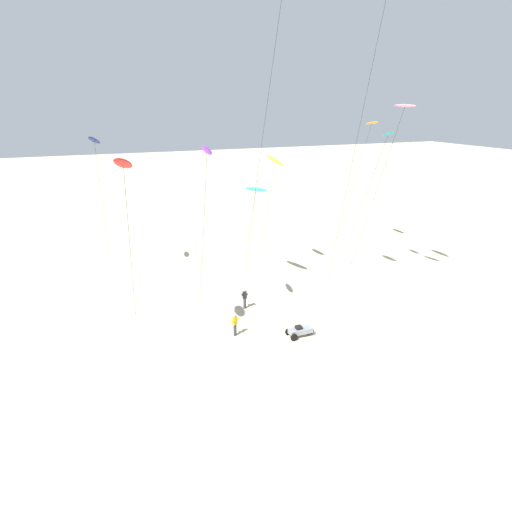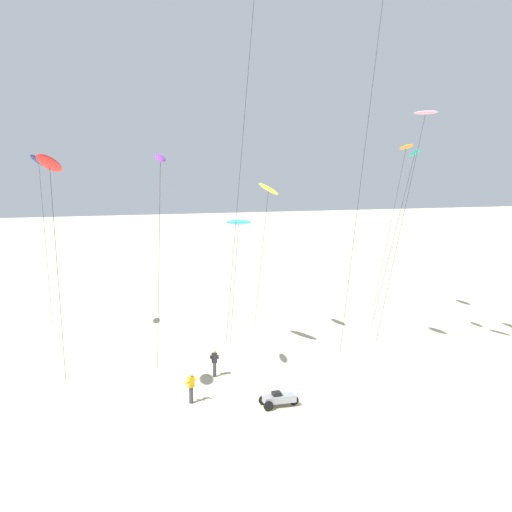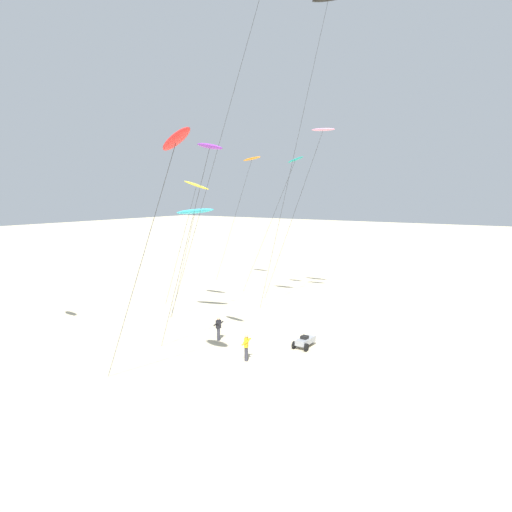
{
  "view_description": "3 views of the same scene",
  "coord_description": "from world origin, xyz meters",
  "px_view_note": "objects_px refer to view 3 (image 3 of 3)",
  "views": [
    {
      "loc": [
        -16.81,
        -24.69,
        15.79
      ],
      "look_at": [
        -5.13,
        3.85,
        5.03
      ],
      "focal_mm": 30.76,
      "sensor_mm": 36.0,
      "label": 1
    },
    {
      "loc": [
        -14.31,
        -31.35,
        12.68
      ],
      "look_at": [
        -3.19,
        4.38,
        7.35
      ],
      "focal_mm": 46.21,
      "sensor_mm": 36.0,
      "label": 2
    },
    {
      "loc": [
        -30.27,
        -13.91,
        10.27
      ],
      "look_at": [
        -2.83,
        4.12,
        5.78
      ],
      "focal_mm": 32.69,
      "sensor_mm": 36.0,
      "label": 3
    }
  ],
  "objects_px": {
    "kite_yellow": "(196,187)",
    "kite_flyer_nearest": "(218,328)",
    "kite_cyan": "(195,212)",
    "kite_black": "(327,6)",
    "kite_purple": "(209,149)",
    "kite_orange": "(251,160)",
    "beach_buggy": "(305,341)",
    "kite_pink": "(322,134)",
    "kite_teal": "(294,164)",
    "kite_flyer_middle": "(246,347)",
    "kite_red": "(175,141)"
  },
  "relations": [
    {
      "from": "kite_yellow",
      "to": "kite_flyer_nearest",
      "type": "relative_size",
      "value": 6.81
    },
    {
      "from": "kite_cyan",
      "to": "kite_black",
      "type": "distance_m",
      "value": 18.28
    },
    {
      "from": "kite_purple",
      "to": "kite_orange",
      "type": "bearing_deg",
      "value": 27.93
    },
    {
      "from": "kite_orange",
      "to": "beach_buggy",
      "type": "distance_m",
      "value": 25.23
    },
    {
      "from": "kite_pink",
      "to": "kite_purple",
      "type": "xyz_separation_m",
      "value": [
        -15.97,
        -0.45,
        -2.54
      ]
    },
    {
      "from": "kite_pink",
      "to": "kite_orange",
      "type": "relative_size",
      "value": 1.11
    },
    {
      "from": "kite_purple",
      "to": "kite_flyer_nearest",
      "type": "height_order",
      "value": "kite_purple"
    },
    {
      "from": "kite_purple",
      "to": "kite_yellow",
      "type": "bearing_deg",
      "value": 44.2
    },
    {
      "from": "kite_teal",
      "to": "kite_pink",
      "type": "bearing_deg",
      "value": -112.15
    },
    {
      "from": "kite_purple",
      "to": "kite_cyan",
      "type": "bearing_deg",
      "value": 46.53
    },
    {
      "from": "kite_pink",
      "to": "kite_purple",
      "type": "distance_m",
      "value": 16.17
    },
    {
      "from": "kite_orange",
      "to": "kite_purple",
      "type": "relative_size",
      "value": 1.07
    },
    {
      "from": "kite_cyan",
      "to": "kite_flyer_middle",
      "type": "xyz_separation_m",
      "value": [
        -4.97,
        -8.23,
        -7.9
      ]
    },
    {
      "from": "kite_teal",
      "to": "kite_black",
      "type": "relative_size",
      "value": 0.55
    },
    {
      "from": "kite_pink",
      "to": "kite_orange",
      "type": "distance_m",
      "value": 11.85
    },
    {
      "from": "kite_pink",
      "to": "kite_flyer_nearest",
      "type": "height_order",
      "value": "kite_pink"
    },
    {
      "from": "kite_purple",
      "to": "kite_flyer_middle",
      "type": "bearing_deg",
      "value": -59.15
    },
    {
      "from": "kite_red",
      "to": "kite_pink",
      "type": "bearing_deg",
      "value": 8.02
    },
    {
      "from": "kite_flyer_nearest",
      "to": "kite_black",
      "type": "bearing_deg",
      "value": -21.79
    },
    {
      "from": "kite_yellow",
      "to": "beach_buggy",
      "type": "relative_size",
      "value": 5.51
    },
    {
      "from": "kite_pink",
      "to": "kite_flyer_nearest",
      "type": "relative_size",
      "value": 9.45
    },
    {
      "from": "kite_pink",
      "to": "kite_black",
      "type": "xyz_separation_m",
      "value": [
        -3.71,
        -1.98,
        8.77
      ]
    },
    {
      "from": "kite_flyer_nearest",
      "to": "beach_buggy",
      "type": "bearing_deg",
      "value": -70.42
    },
    {
      "from": "kite_teal",
      "to": "beach_buggy",
      "type": "bearing_deg",
      "value": -147.7
    },
    {
      "from": "kite_teal",
      "to": "kite_flyer_middle",
      "type": "bearing_deg",
      "value": -160.53
    },
    {
      "from": "kite_black",
      "to": "beach_buggy",
      "type": "xyz_separation_m",
      "value": [
        -6.9,
        -2.15,
        -23.63
      ]
    },
    {
      "from": "kite_cyan",
      "to": "kite_purple",
      "type": "relative_size",
      "value": 0.69
    },
    {
      "from": "beach_buggy",
      "to": "kite_purple",
      "type": "bearing_deg",
      "value": 145.51
    },
    {
      "from": "kite_pink",
      "to": "kite_orange",
      "type": "bearing_deg",
      "value": 65.01
    },
    {
      "from": "kite_purple",
      "to": "kite_flyer_middle",
      "type": "relative_size",
      "value": 7.96
    },
    {
      "from": "kite_orange",
      "to": "kite_teal",
      "type": "relative_size",
      "value": 1.04
    },
    {
      "from": "kite_black",
      "to": "kite_flyer_middle",
      "type": "distance_m",
      "value": 25.71
    },
    {
      "from": "kite_flyer_nearest",
      "to": "kite_flyer_middle",
      "type": "bearing_deg",
      "value": -119.82
    },
    {
      "from": "kite_purple",
      "to": "kite_black",
      "type": "height_order",
      "value": "kite_black"
    },
    {
      "from": "kite_pink",
      "to": "beach_buggy",
      "type": "distance_m",
      "value": 18.72
    },
    {
      "from": "kite_cyan",
      "to": "kite_teal",
      "type": "bearing_deg",
      "value": -12.35
    },
    {
      "from": "kite_black",
      "to": "kite_flyer_nearest",
      "type": "distance_m",
      "value": 25.08
    },
    {
      "from": "kite_red",
      "to": "kite_black",
      "type": "xyz_separation_m",
      "value": [
        17.83,
        1.05,
        11.49
      ]
    },
    {
      "from": "kite_pink",
      "to": "kite_teal",
      "type": "height_order",
      "value": "kite_pink"
    },
    {
      "from": "kite_flyer_nearest",
      "to": "kite_flyer_middle",
      "type": "xyz_separation_m",
      "value": [
        -2.22,
        -3.88,
        0.0
      ]
    },
    {
      "from": "kite_cyan",
      "to": "beach_buggy",
      "type": "xyz_separation_m",
      "value": [
        -0.71,
        -10.08,
        -8.36
      ]
    },
    {
      "from": "kite_cyan",
      "to": "kite_red",
      "type": "bearing_deg",
      "value": -142.34
    },
    {
      "from": "kite_pink",
      "to": "kite_cyan",
      "type": "relative_size",
      "value": 1.71
    },
    {
      "from": "kite_pink",
      "to": "kite_flyer_nearest",
      "type": "distance_m",
      "value": 19.23
    },
    {
      "from": "kite_orange",
      "to": "kite_flyer_middle",
      "type": "bearing_deg",
      "value": -146.9
    },
    {
      "from": "kite_purple",
      "to": "kite_black",
      "type": "xyz_separation_m",
      "value": [
        12.26,
        -1.53,
        11.31
      ]
    },
    {
      "from": "kite_orange",
      "to": "kite_flyer_middle",
      "type": "height_order",
      "value": "kite_orange"
    },
    {
      "from": "kite_pink",
      "to": "kite_red",
      "type": "height_order",
      "value": "kite_pink"
    },
    {
      "from": "kite_orange",
      "to": "kite_pink",
      "type": "bearing_deg",
      "value": -114.99
    },
    {
      "from": "kite_orange",
      "to": "beach_buggy",
      "type": "relative_size",
      "value": 6.87
    }
  ]
}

